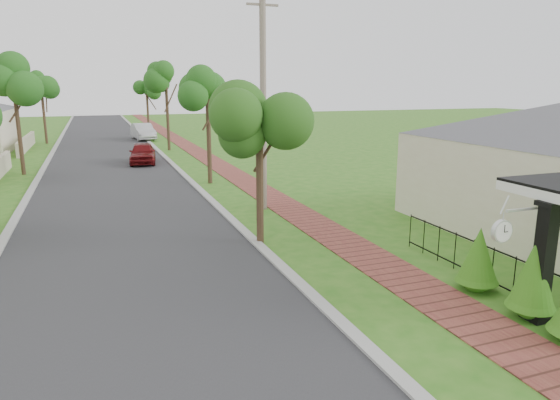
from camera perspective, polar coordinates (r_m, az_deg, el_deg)
ground at (r=10.07m, az=4.15°, el=-15.08°), size 160.00×160.00×0.00m
road at (r=28.46m, az=-18.64°, el=2.68°), size 7.00×120.00×0.02m
kerb_right at (r=28.79m, az=-11.37°, el=3.22°), size 0.30×120.00×0.10m
kerb_left at (r=28.60m, az=-25.96°, el=2.10°), size 0.30×120.00×0.10m
sidewalk at (r=29.30m, az=-6.35°, el=3.56°), size 1.50×120.00×0.03m
porch_post at (r=11.48m, az=27.81°, el=-6.91°), size 0.48×0.48×2.52m
picket_fence at (r=12.54m, az=25.22°, el=-7.87°), size 0.03×8.02×1.00m
street_trees at (r=34.92m, az=-19.42°, el=11.89°), size 10.70×37.65×5.89m
hedge_row at (r=11.19m, az=29.33°, el=-9.30°), size 0.92×5.07×1.94m
parked_car_red at (r=32.24m, az=-15.43°, el=5.18°), size 1.97×3.93×1.29m
parked_car_white at (r=46.66m, az=-15.39°, el=7.53°), size 1.99×4.50×1.44m
near_tree at (r=14.72m, az=-2.40°, el=9.26°), size 1.86×1.86×4.77m
utility_pole at (r=19.06m, az=-1.94°, el=10.87°), size 1.20×0.24×7.97m
station_clock at (r=10.80m, az=24.16°, el=-3.11°), size 1.08×0.13×0.66m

